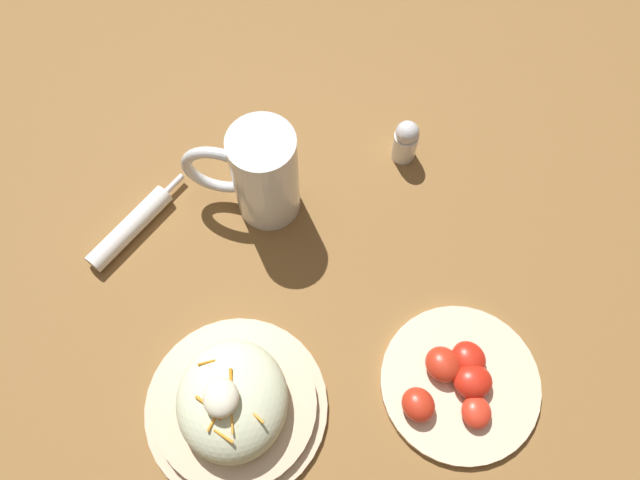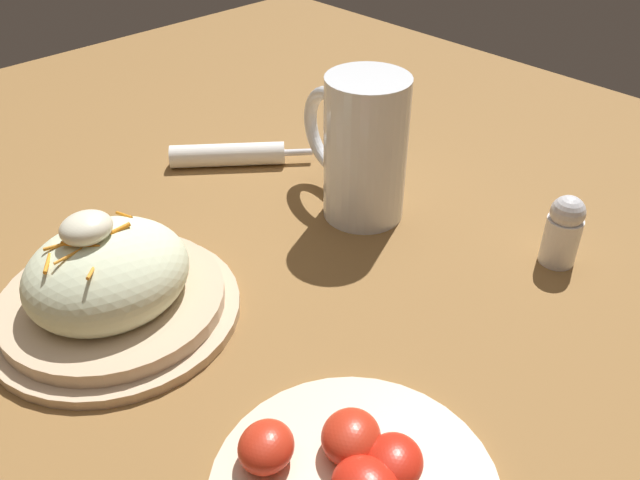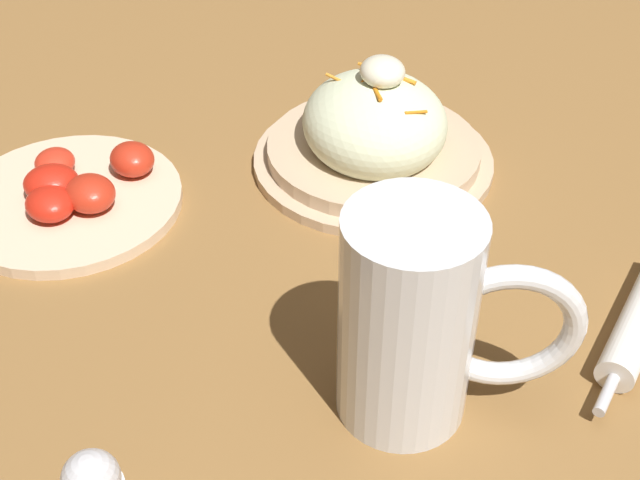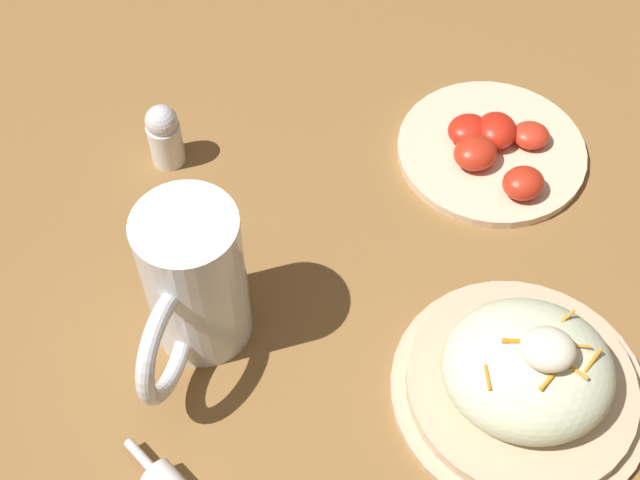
{
  "view_description": "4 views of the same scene",
  "coord_description": "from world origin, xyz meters",
  "px_view_note": "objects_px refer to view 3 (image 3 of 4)",
  "views": [
    {
      "loc": [
        -0.26,
        -0.07,
        0.82
      ],
      "look_at": [
        0.08,
        -0.08,
        0.08
      ],
      "focal_mm": 35.89,
      "sensor_mm": 36.0,
      "label": 1
    },
    {
      "loc": [
        -0.3,
        -0.43,
        0.41
      ],
      "look_at": [
        0.04,
        -0.08,
        0.06
      ],
      "focal_mm": 37.54,
      "sensor_mm": 36.0,
      "label": 2
    },
    {
      "loc": [
        0.57,
        -0.13,
        0.48
      ],
      "look_at": [
        0.06,
        -0.05,
        0.06
      ],
      "focal_mm": 49.3,
      "sensor_mm": 36.0,
      "label": 3
    },
    {
      "loc": [
        0.03,
        0.38,
        0.7
      ],
      "look_at": [
        0.07,
        -0.06,
        0.08
      ],
      "focal_mm": 48.41,
      "sensor_mm": 36.0,
      "label": 4
    }
  ],
  "objects_px": {
    "beer_mug": "(414,331)",
    "salad_plate": "(374,135)",
    "tomato_plate": "(72,194)",
    "napkin_roll": "(640,318)"
  },
  "relations": [
    {
      "from": "beer_mug",
      "to": "salad_plate",
      "type": "bearing_deg",
      "value": 173.26
    },
    {
      "from": "salad_plate",
      "to": "tomato_plate",
      "type": "xyz_separation_m",
      "value": [
        0.02,
        -0.28,
        -0.02
      ]
    },
    {
      "from": "salad_plate",
      "to": "beer_mug",
      "type": "relative_size",
      "value": 1.42
    },
    {
      "from": "beer_mug",
      "to": "napkin_roll",
      "type": "height_order",
      "value": "beer_mug"
    },
    {
      "from": "salad_plate",
      "to": "beer_mug",
      "type": "distance_m",
      "value": 0.3
    },
    {
      "from": "beer_mug",
      "to": "tomato_plate",
      "type": "xyz_separation_m",
      "value": [
        -0.27,
        -0.24,
        -0.06
      ]
    },
    {
      "from": "tomato_plate",
      "to": "salad_plate",
      "type": "bearing_deg",
      "value": 94.43
    },
    {
      "from": "salad_plate",
      "to": "napkin_roll",
      "type": "height_order",
      "value": "salad_plate"
    },
    {
      "from": "napkin_roll",
      "to": "salad_plate",
      "type": "bearing_deg",
      "value": -148.38
    },
    {
      "from": "salad_plate",
      "to": "beer_mug",
      "type": "xyz_separation_m",
      "value": [
        0.29,
        -0.03,
        0.04
      ]
    }
  ]
}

